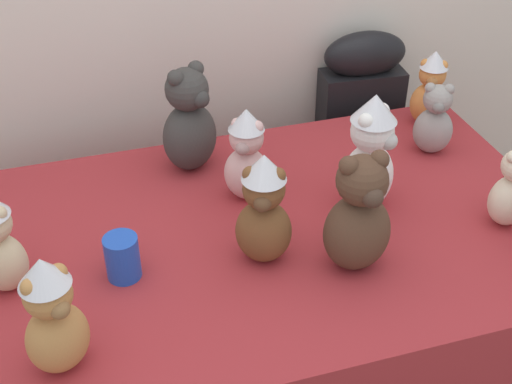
% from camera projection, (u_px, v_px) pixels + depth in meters
% --- Properties ---
extents(display_table, '(1.60, 0.95, 0.72)m').
position_uv_depth(display_table, '(256.00, 330.00, 1.96)').
color(display_table, maroon).
rests_on(display_table, ground_plane).
extents(instrument_case, '(0.29, 0.14, 0.94)m').
position_uv_depth(instrument_case, '(355.00, 154.00, 2.50)').
color(instrument_case, black).
rests_on(instrument_case, ground_plane).
extents(teddy_bear_chestnut, '(0.17, 0.15, 0.29)m').
position_uv_depth(teddy_bear_chestnut, '(264.00, 210.00, 1.59)').
color(teddy_bear_chestnut, brown).
rests_on(teddy_bear_chestnut, display_table).
extents(teddy_bear_charcoal, '(0.21, 0.20, 0.32)m').
position_uv_depth(teddy_bear_charcoal, '(189.00, 122.00, 1.91)').
color(teddy_bear_charcoal, '#383533').
rests_on(teddy_bear_charcoal, display_table).
extents(teddy_bear_blush, '(0.16, 0.15, 0.27)m').
position_uv_depth(teddy_bear_blush, '(247.00, 156.00, 1.80)').
color(teddy_bear_blush, beige).
rests_on(teddy_bear_blush, display_table).
extents(teddy_bear_snow, '(0.19, 0.19, 0.33)m').
position_uv_depth(teddy_bear_snow, '(370.00, 154.00, 1.75)').
color(teddy_bear_snow, white).
rests_on(teddy_bear_snow, display_table).
extents(teddy_bear_caramel, '(0.16, 0.15, 0.28)m').
position_uv_depth(teddy_bear_caramel, '(53.00, 316.00, 1.32)').
color(teddy_bear_caramel, '#B27A42').
rests_on(teddy_bear_caramel, display_table).
extents(teddy_bear_ash, '(0.14, 0.14, 0.22)m').
position_uv_depth(teddy_bear_ash, '(434.00, 121.00, 2.00)').
color(teddy_bear_ash, gray).
rests_on(teddy_bear_ash, display_table).
extents(teddy_bear_cocoa, '(0.16, 0.15, 0.31)m').
position_uv_depth(teddy_bear_cocoa, '(359.00, 216.00, 1.57)').
color(teddy_bear_cocoa, '#4C3323').
rests_on(teddy_bear_cocoa, display_table).
extents(teddy_bear_ginger, '(0.14, 0.14, 0.25)m').
position_uv_depth(teddy_bear_ginger, '(430.00, 89.00, 2.13)').
color(teddy_bear_ginger, '#D17F3D').
rests_on(teddy_bear_ginger, display_table).
extents(party_cup_blue, '(0.08, 0.08, 0.11)m').
position_uv_depth(party_cup_blue, '(122.00, 257.00, 1.59)').
color(party_cup_blue, blue).
rests_on(party_cup_blue, display_table).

